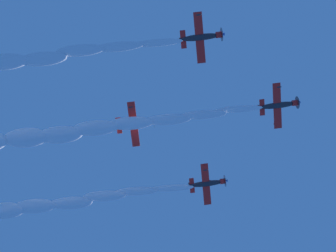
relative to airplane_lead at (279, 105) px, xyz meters
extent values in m
ellipsoid|color=#232328|center=(0.17, 0.20, -0.03)|extent=(5.62, 6.21, 1.97)
cylinder|color=red|center=(-1.95, -2.24, 0.30)|extent=(1.69, 1.52, 1.41)
cone|color=#194CB2|center=(-2.41, -2.76, 0.37)|extent=(0.99, 0.94, 0.70)
cylinder|color=#3F3F47|center=(-2.30, -2.64, 0.35)|extent=(2.38, 1.75, 2.90)
cube|color=red|center=(0.33, 0.32, -0.23)|extent=(7.63, 6.95, 2.11)
ellipsoid|color=#232328|center=(3.64, -2.45, 0.66)|extent=(0.86, 0.92, 0.40)
ellipsoid|color=#232328|center=(-2.98, 3.09, -1.11)|extent=(0.86, 0.92, 0.40)
cube|color=red|center=(2.21, 2.54, -0.30)|extent=(3.01, 2.81, 0.85)
cube|color=#232328|center=(2.21, 2.71, 0.22)|extent=(1.10, 1.05, 1.29)
ellipsoid|color=#1E232D|center=(-0.07, 0.05, 0.43)|extent=(1.73, 1.75, 0.98)
ellipsoid|color=#232328|center=(21.58, 1.28, -2.05)|extent=(5.62, 6.26, 1.99)
cylinder|color=red|center=(19.46, -1.16, -1.73)|extent=(1.71, 1.55, 1.45)
cone|color=#194CB2|center=(19.00, -1.69, -1.66)|extent=(1.00, 0.96, 0.72)
cylinder|color=#3F3F47|center=(19.11, -1.57, -1.68)|extent=(2.44, 1.81, 2.99)
cube|color=red|center=(21.75, 1.39, -2.25)|extent=(7.56, 6.90, 2.53)
ellipsoid|color=#232328|center=(25.04, -1.33, -1.15)|extent=(0.87, 0.93, 0.40)
ellipsoid|color=#232328|center=(18.46, 4.12, -3.34)|extent=(0.87, 0.93, 0.40)
cube|color=red|center=(23.61, 3.62, -2.31)|extent=(2.99, 2.80, 1.00)
cube|color=#232328|center=(23.59, 3.80, -1.80)|extent=(1.14, 1.09, 1.28)
ellipsoid|color=#1E232D|center=(21.32, 1.14, -1.60)|extent=(1.74, 1.77, 1.00)
ellipsoid|color=#232328|center=(-1.98, 20.49, -0.04)|extent=(5.62, 6.22, 1.95)
cylinder|color=red|center=(-4.11, 18.05, 0.28)|extent=(1.69, 1.53, 1.41)
cone|color=#194CB2|center=(-4.56, 17.52, 0.34)|extent=(0.99, 0.95, 0.70)
cylinder|color=#3F3F47|center=(-4.46, 17.65, 0.33)|extent=(2.38, 1.76, 2.91)
cube|color=red|center=(-1.82, 20.61, -0.24)|extent=(7.63, 6.95, 2.15)
ellipsoid|color=#232328|center=(1.49, 17.84, 0.67)|extent=(0.86, 0.92, 0.40)
ellipsoid|color=#232328|center=(-5.13, 23.38, -1.14)|extent=(0.86, 0.92, 0.40)
cube|color=red|center=(0.05, 22.83, -0.29)|extent=(3.01, 2.81, 0.86)
cube|color=#232328|center=(0.05, 23.00, 0.22)|extent=(1.11, 1.06, 1.29)
ellipsoid|color=#1E232D|center=(-2.23, 20.34, 0.42)|extent=(1.73, 1.75, 0.98)
ellipsoid|color=#232328|center=(19.30, 20.69, -0.14)|extent=(5.65, 6.27, 1.85)
cylinder|color=red|center=(17.16, 18.25, 0.11)|extent=(1.70, 1.57, 1.43)
cone|color=#194CB2|center=(16.71, 17.72, 0.17)|extent=(0.99, 0.97, 0.70)
cylinder|color=#3F3F47|center=(16.81, 17.84, 0.15)|extent=(2.41, 1.85, 3.00)
cube|color=red|center=(19.46, 20.81, -0.33)|extent=(7.56, 6.89, 2.51)
ellipsoid|color=#232328|center=(22.73, 18.07, 0.77)|extent=(0.87, 0.93, 0.39)
ellipsoid|color=#232328|center=(16.19, 23.56, -1.43)|extent=(0.87, 0.93, 0.39)
cube|color=red|center=(21.33, 23.04, -0.33)|extent=(2.99, 2.79, 0.98)
cube|color=#232328|center=(21.30, 23.21, 0.18)|extent=(1.13, 1.11, 1.26)
ellipsoid|color=#1E232D|center=(19.02, 20.55, 0.31)|extent=(1.74, 1.78, 0.97)
ellipsoid|color=white|center=(4.99, 6.05, -0.40)|extent=(6.98, 7.73, 1.89)
ellipsoid|color=white|center=(9.75, 11.22, -1.01)|extent=(7.30, 8.01, 2.30)
ellipsoid|color=white|center=(14.28, 16.17, -1.31)|extent=(7.62, 8.30, 2.70)
ellipsoid|color=white|center=(18.87, 21.81, -1.91)|extent=(7.95, 8.59, 3.11)
ellipsoid|color=white|center=(23.29, 26.93, -2.54)|extent=(8.27, 8.87, 3.51)
ellipsoid|color=white|center=(28.28, 31.73, -2.79)|extent=(8.59, 9.16, 3.92)
ellipsoid|color=white|center=(32.42, 36.81, -3.06)|extent=(8.92, 9.45, 4.32)
ellipsoid|color=white|center=(26.29, 6.79, -2.62)|extent=(6.98, 7.73, 1.89)
ellipsoid|color=white|center=(30.89, 12.36, -2.91)|extent=(7.30, 8.01, 2.30)
ellipsoid|color=white|center=(35.42, 17.40, -3.46)|extent=(7.62, 8.30, 2.70)
ellipsoid|color=white|center=(40.45, 22.29, -4.09)|extent=(7.95, 8.59, 3.11)
ellipsoid|color=white|center=(45.05, 28.10, -4.56)|extent=(8.27, 8.87, 3.51)
ellipsoid|color=white|center=(49.38, 32.87, -5.00)|extent=(8.59, 9.16, 3.92)
ellipsoid|color=white|center=(3.10, 26.31, -0.65)|extent=(6.98, 7.73, 1.89)
ellipsoid|color=white|center=(7.52, 31.66, -1.15)|extent=(7.30, 8.01, 2.30)
ellipsoid|color=white|center=(11.89, 36.87, -1.37)|extent=(7.62, 8.30, 2.70)
ellipsoid|color=white|center=(16.91, 41.62, -1.96)|extent=(7.95, 8.59, 3.11)
ellipsoid|color=white|center=(21.05, 46.86, -2.40)|extent=(8.27, 8.87, 3.51)
camera|label=1|loc=(-17.08, 38.12, -75.82)|focal=46.60mm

